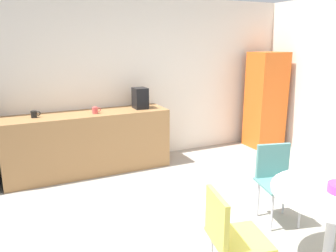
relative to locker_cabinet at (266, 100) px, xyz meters
name	(u,v)px	position (x,y,z in m)	size (l,w,h in m)	color
wall_back	(124,81)	(-2.55, 0.45, 0.44)	(6.00, 0.10, 2.60)	silver
counter_block	(89,143)	(-3.24, 0.10, -0.41)	(2.37, 0.60, 0.90)	#9E7042
locker_cabinet	(266,100)	(0.00, 0.00, 0.00)	(0.60, 0.50, 1.73)	orange
round_table	(334,209)	(-1.92, -3.02, -0.27)	(1.00, 1.00, 0.75)	silver
chair_teal	(276,174)	(-1.70, -2.13, -0.34)	(0.51, 0.51, 0.83)	silver
chair_yellow	(228,231)	(-2.82, -2.83, -0.34)	(0.50, 0.50, 0.83)	silver
mug_white	(95,110)	(-3.13, 0.02, 0.08)	(0.13, 0.08, 0.09)	#D84C4C
mug_green	(34,114)	(-3.95, 0.11, 0.08)	(0.13, 0.08, 0.09)	black
mug_red	(137,105)	(-2.45, 0.14, 0.08)	(0.13, 0.08, 0.09)	#338C59
coffee_maker	(140,98)	(-2.41, 0.10, 0.20)	(0.20, 0.24, 0.32)	black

